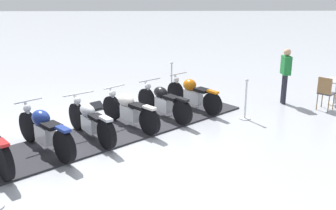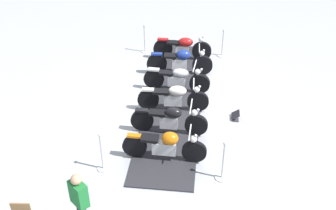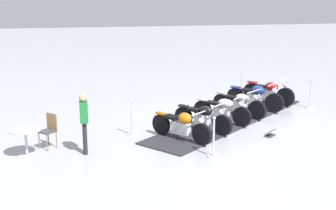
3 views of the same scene
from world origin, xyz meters
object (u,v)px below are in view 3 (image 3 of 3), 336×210
motorcycle_cream (223,110)px  stanchion_right_front (213,144)px  motorcycle_maroon (269,92)px  cafe_table (26,136)px  cafe_chair_near_table (49,128)px  stanchion_left_rear (241,87)px  motorcycle_black (203,117)px  info_placard (270,134)px  motorcycle_navy (255,97)px  motorcycle_copper (182,125)px  stanchion_left_front (132,123)px  bystander_person (84,118)px  stanchion_right_rear (310,99)px  motorcycle_chrome (240,104)px

motorcycle_cream → stanchion_right_front: stanchion_right_front is taller
motorcycle_cream → motorcycle_maroon: 3.41m
cafe_table → cafe_chair_near_table: (0.58, 0.58, -0.01)m
cafe_table → cafe_chair_near_table: size_ratio=0.87×
cafe_chair_near_table → cafe_table: bearing=0.0°
stanchion_left_rear → motorcycle_cream: bearing=-118.2°
motorcycle_cream → cafe_table: 6.44m
motorcycle_black → cafe_table: size_ratio=2.07×
motorcycle_maroon → info_placard: 4.08m
motorcycle_navy → cafe_table: 8.57m
cafe_chair_near_table → motorcycle_cream: bearing=148.6°
motorcycle_copper → motorcycle_navy: (3.45, 2.96, 0.03)m
motorcycle_navy → motorcycle_black: bearing=-92.8°
info_placard → cafe_chair_near_table: bearing=-42.2°
stanchion_left_front → info_placard: 4.27m
stanchion_left_front → cafe_chair_near_table: 2.55m
bystander_person → info_placard: bearing=4.6°
motorcycle_cream → cafe_chair_near_table: bearing=-119.5°
stanchion_left_rear → bystander_person: (-6.56, -5.74, 0.62)m
motorcycle_black → info_placard: 2.13m
motorcycle_navy → bystander_person: size_ratio=1.04×
cafe_table → cafe_chair_near_table: cafe_chair_near_table is taller
motorcycle_navy → motorcycle_copper: bearing=-92.6°
stanchion_left_rear → info_placard: stanchion_left_rear is taller
motorcycle_navy → cafe_chair_near_table: 7.81m
motorcycle_navy → stanchion_right_front: (-2.90, -4.40, -0.18)m
stanchion_right_front → bystander_person: (-3.40, 0.88, 0.67)m
motorcycle_copper → motorcycle_black: motorcycle_black is taller
stanchion_right_front → info_placard: stanchion_right_front is taller
motorcycle_copper → stanchion_right_front: stanchion_right_front is taller
stanchion_left_front → info_placard: size_ratio=2.60×
motorcycle_copper → stanchion_left_front: stanchion_left_front is taller
motorcycle_cream → stanchion_right_rear: (3.93, 1.43, -0.17)m
motorcycle_chrome → info_placard: 2.33m
stanchion_right_rear → cafe_chair_near_table: (-9.49, -2.78, 0.25)m
info_placard → cafe_table: cafe_table is taller
motorcycle_black → motorcycle_cream: 1.14m
cafe_chair_near_table → motorcycle_maroon: bearing=158.6°
motorcycle_maroon → stanchion_right_front: bearing=-75.7°
stanchion_left_front → stanchion_right_front: size_ratio=1.00×
motorcycle_chrome → motorcycle_navy: 1.14m
motorcycle_chrome → cafe_chair_near_table: 6.75m
motorcycle_maroon → stanchion_left_rear: size_ratio=1.55×
motorcycle_cream → cafe_table: motorcycle_cream is taller
motorcycle_cream → bystander_person: size_ratio=0.98×
cafe_chair_near_table → stanchion_left_rear: bearing=168.8°
motorcycle_chrome → motorcycle_maroon: 2.28m
motorcycle_chrome → stanchion_left_front: (-3.97, -1.39, -0.10)m
stanchion_left_rear → cafe_table: bearing=-145.3°
motorcycle_copper → motorcycle_chrome: size_ratio=0.96×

